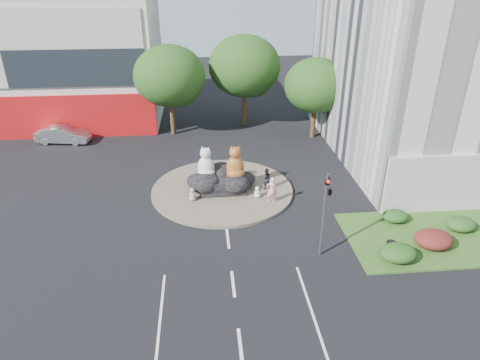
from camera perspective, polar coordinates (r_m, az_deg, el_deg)
The scene contains 22 objects.
ground at distance 22.25m, azimuth -0.92°, elevation -13.68°, with size 120.00×120.00×0.00m, color black.
roundabout_island at distance 30.50m, azimuth -2.38°, elevation -1.30°, with size 10.00×10.00×0.20m, color brown.
rock_plinth at distance 30.25m, azimuth -2.40°, elevation -0.38°, with size 3.20×2.60×0.90m, color black, non-canonical shape.
shophouse_block at distance 48.56m, azimuth -26.29°, elevation 14.34°, with size 25.20×12.30×17.40m.
grass_verge at distance 27.87m, azimuth 24.16°, elevation -6.94°, with size 10.00×6.00×0.12m, color #2C4D19.
tree_left at distance 40.12m, azimuth -9.26°, elevation 13.18°, with size 6.46×6.46×8.27m.
tree_mid at distance 42.13m, azimuth 0.70°, elevation 14.59°, with size 6.84×6.84×8.76m.
tree_right at distance 39.60m, azimuth 10.17°, elevation 12.01°, with size 5.70×5.70×7.30m.
hedge_near_green at distance 24.83m, azimuth 20.34°, elevation -9.11°, with size 2.00×1.60×0.90m, color #193912.
hedge_red at distance 26.64m, azimuth 24.40°, elevation -7.21°, with size 2.20×1.76×0.99m, color #491813.
hedge_mid_green at distance 29.00m, azimuth 27.36°, elevation -5.24°, with size 1.80×1.44×0.81m, color #193912.
hedge_back_green at distance 28.33m, azimuth 20.02°, elevation -4.55°, with size 1.60×1.28×0.72m, color #193912.
traffic_light at distance 22.66m, azimuth 11.57°, elevation -2.33°, with size 0.44×1.24×5.00m.
street_lamp at distance 30.24m, azimuth 22.83°, elevation 5.54°, with size 2.34×0.22×8.06m.
cat_white at distance 29.75m, azimuth -4.57°, elevation 2.46°, with size 1.36×1.18×2.27m, color beige, non-canonical shape.
cat_tabby at distance 29.52m, azimuth -0.65°, elevation 2.48°, with size 1.44×1.24×2.39m, color #BD6A27, non-canonical shape.
kitten_calico at distance 28.92m, azimuth -6.37°, elevation -1.88°, with size 0.55×0.48×0.92m, color beige, non-canonical shape.
kitten_white at distance 29.17m, azimuth 2.32°, elevation -1.54°, with size 0.50×0.43×0.83m, color beige, non-canonical shape.
pedestrian_pink at distance 28.41m, azimuth 4.28°, elevation -1.30°, with size 0.66×0.44×1.82m, color pink.
pedestrian_dark at distance 30.15m, azimuth 3.48°, elevation 0.19°, with size 0.76×0.59×1.56m, color black.
parked_car at distance 41.85m, azimuth -22.52°, elevation 5.62°, with size 1.65×4.73×1.56m, color #A8ABAF.
litter_bin at distance 25.29m, azimuth 19.45°, elevation -8.49°, with size 0.55×0.55×0.72m, color black.
Camera 1 is at (-1.21, -16.90, 14.43)m, focal length 32.00 mm.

